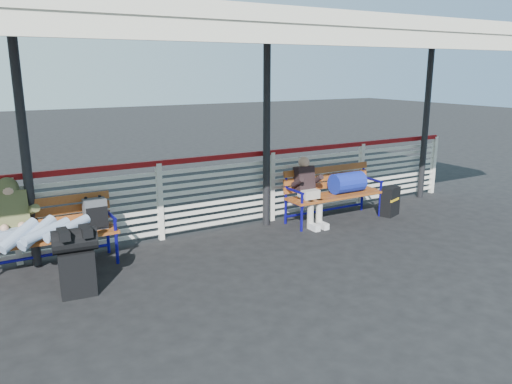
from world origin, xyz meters
TOP-DOWN VIEW (x-y plane):
  - ground at (0.00, 0.00)m, footprint 60.00×60.00m
  - fence at (0.00, 1.90)m, footprint 12.08×0.08m
  - canopy at (-0.00, 0.87)m, footprint 12.60×3.60m
  - luggage_stack at (-1.50, 0.51)m, footprint 0.51×0.32m
  - bench_left at (-1.54, 1.55)m, footprint 1.80×0.56m
  - bench_right at (3.09, 1.40)m, footprint 1.80×0.56m
  - traveler_man at (-1.84, 1.20)m, footprint 0.94×1.64m
  - companion_person at (2.40, 1.40)m, footprint 0.32×0.66m
  - suitcase_side at (4.00, 1.10)m, footprint 0.42×0.34m

SIDE VIEW (x-z plane):
  - ground at x=0.00m, z-range 0.00..0.00m
  - suitcase_side at x=4.00m, z-range 0.00..0.52m
  - luggage_stack at x=-1.50m, z-range 0.04..0.85m
  - bench_left at x=-1.54m, z-range 0.12..1.04m
  - companion_person at x=2.40m, z-range 0.02..1.17m
  - bench_right at x=3.09m, z-range 0.14..1.06m
  - fence at x=0.00m, z-range 0.04..1.28m
  - traveler_man at x=-1.84m, z-range 0.31..1.08m
  - canopy at x=0.00m, z-range 1.46..4.62m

